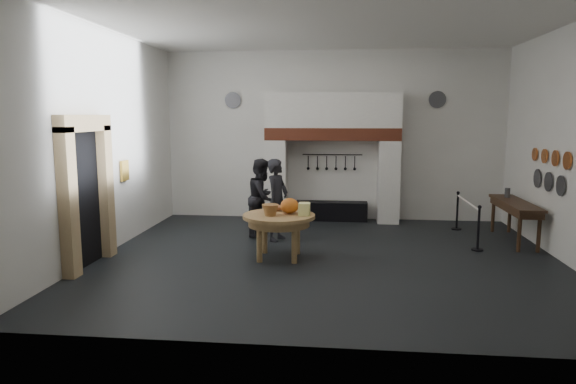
# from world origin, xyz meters

# --- Properties ---
(floor) EXTENTS (9.00, 8.00, 0.02)m
(floor) POSITION_xyz_m (0.00, 0.00, 0.00)
(floor) COLOR black
(floor) RESTS_ON ground
(ceiling) EXTENTS (9.00, 8.00, 0.02)m
(ceiling) POSITION_xyz_m (0.00, 0.00, 4.50)
(ceiling) COLOR silver
(ceiling) RESTS_ON wall_back
(wall_back) EXTENTS (9.00, 0.02, 4.50)m
(wall_back) POSITION_xyz_m (0.00, 4.00, 2.25)
(wall_back) COLOR silver
(wall_back) RESTS_ON floor
(wall_front) EXTENTS (9.00, 0.02, 4.50)m
(wall_front) POSITION_xyz_m (0.00, -4.00, 2.25)
(wall_front) COLOR silver
(wall_front) RESTS_ON floor
(wall_left) EXTENTS (0.02, 8.00, 4.50)m
(wall_left) POSITION_xyz_m (-4.50, 0.00, 2.25)
(wall_left) COLOR silver
(wall_left) RESTS_ON floor
(wall_right) EXTENTS (0.02, 8.00, 4.50)m
(wall_right) POSITION_xyz_m (4.50, 0.00, 2.25)
(wall_right) COLOR silver
(wall_right) RESTS_ON floor
(chimney_pier_left) EXTENTS (0.55, 0.70, 2.15)m
(chimney_pier_left) POSITION_xyz_m (-1.48, 3.65, 1.07)
(chimney_pier_left) COLOR silver
(chimney_pier_left) RESTS_ON floor
(chimney_pier_right) EXTENTS (0.55, 0.70, 2.15)m
(chimney_pier_right) POSITION_xyz_m (1.48, 3.65, 1.07)
(chimney_pier_right) COLOR silver
(chimney_pier_right) RESTS_ON floor
(hearth_brick_band) EXTENTS (3.50, 0.72, 0.32)m
(hearth_brick_band) POSITION_xyz_m (0.00, 3.65, 2.31)
(hearth_brick_band) COLOR #9E442B
(hearth_brick_band) RESTS_ON chimney_pier_left
(chimney_hood) EXTENTS (3.50, 0.70, 0.90)m
(chimney_hood) POSITION_xyz_m (0.00, 3.65, 2.92)
(chimney_hood) COLOR silver
(chimney_hood) RESTS_ON hearth_brick_band
(iron_range) EXTENTS (1.90, 0.45, 0.50)m
(iron_range) POSITION_xyz_m (0.00, 3.72, 0.25)
(iron_range) COLOR black
(iron_range) RESTS_ON floor
(utensil_rail) EXTENTS (1.60, 0.02, 0.02)m
(utensil_rail) POSITION_xyz_m (0.00, 3.92, 1.75)
(utensil_rail) COLOR black
(utensil_rail) RESTS_ON wall_back
(door_recess) EXTENTS (0.04, 1.10, 2.50)m
(door_recess) POSITION_xyz_m (-4.47, -1.00, 1.25)
(door_recess) COLOR black
(door_recess) RESTS_ON floor
(door_jamb_near) EXTENTS (0.22, 0.30, 2.60)m
(door_jamb_near) POSITION_xyz_m (-4.38, -1.70, 1.30)
(door_jamb_near) COLOR tan
(door_jamb_near) RESTS_ON floor
(door_jamb_far) EXTENTS (0.22, 0.30, 2.60)m
(door_jamb_far) POSITION_xyz_m (-4.38, -0.30, 1.30)
(door_jamb_far) COLOR tan
(door_jamb_far) RESTS_ON floor
(door_lintel) EXTENTS (0.22, 1.70, 0.30)m
(door_lintel) POSITION_xyz_m (-4.38, -1.00, 2.65)
(door_lintel) COLOR tan
(door_lintel) RESTS_ON door_jamb_near
(wall_plaque) EXTENTS (0.05, 0.34, 0.44)m
(wall_plaque) POSITION_xyz_m (-4.45, 0.80, 1.60)
(wall_plaque) COLOR gold
(wall_plaque) RESTS_ON wall_left
(work_table) EXTENTS (1.71, 1.71, 0.07)m
(work_table) POSITION_xyz_m (-0.95, -0.12, 0.84)
(work_table) COLOR tan
(work_table) RESTS_ON floor
(pumpkin) EXTENTS (0.36, 0.36, 0.31)m
(pumpkin) POSITION_xyz_m (-0.75, -0.02, 1.03)
(pumpkin) COLOR orange
(pumpkin) RESTS_ON work_table
(cheese_block_big) EXTENTS (0.22, 0.22, 0.24)m
(cheese_block_big) POSITION_xyz_m (-0.45, -0.17, 0.99)
(cheese_block_big) COLOR #EEEF8F
(cheese_block_big) RESTS_ON work_table
(cheese_block_small) EXTENTS (0.18, 0.18, 0.20)m
(cheese_block_small) POSITION_xyz_m (-0.47, 0.13, 0.97)
(cheese_block_small) COLOR #DFC785
(cheese_block_small) RESTS_ON work_table
(wicker_basket) EXTENTS (0.39, 0.39, 0.22)m
(wicker_basket) POSITION_xyz_m (-1.10, -0.27, 0.98)
(wicker_basket) COLOR #A2733B
(wicker_basket) RESTS_ON work_table
(bread_loaf) EXTENTS (0.31, 0.18, 0.13)m
(bread_loaf) POSITION_xyz_m (-1.05, 0.23, 0.94)
(bread_loaf) COLOR #955735
(bread_loaf) RESTS_ON work_table
(visitor_near) EXTENTS (0.64, 0.78, 1.84)m
(visitor_near) POSITION_xyz_m (-1.17, 1.35, 0.92)
(visitor_near) COLOR black
(visitor_near) RESTS_ON floor
(visitor_far) EXTENTS (0.84, 0.99, 1.80)m
(visitor_far) POSITION_xyz_m (-1.57, 1.75, 0.90)
(visitor_far) COLOR black
(visitor_far) RESTS_ON floor
(side_table) EXTENTS (0.55, 2.20, 0.06)m
(side_table) POSITION_xyz_m (4.10, 1.78, 0.87)
(side_table) COLOR #3D2616
(side_table) RESTS_ON floor
(pewter_jug) EXTENTS (0.12, 0.12, 0.22)m
(pewter_jug) POSITION_xyz_m (4.10, 2.38, 1.01)
(pewter_jug) COLOR #48494D
(pewter_jug) RESTS_ON side_table
(copper_pan_a) EXTENTS (0.03, 0.34, 0.34)m
(copper_pan_a) POSITION_xyz_m (4.46, 0.20, 1.95)
(copper_pan_a) COLOR #C6662D
(copper_pan_a) RESTS_ON wall_right
(copper_pan_b) EXTENTS (0.03, 0.32, 0.32)m
(copper_pan_b) POSITION_xyz_m (4.46, 0.75, 1.95)
(copper_pan_b) COLOR #C6662D
(copper_pan_b) RESTS_ON wall_right
(copper_pan_c) EXTENTS (0.03, 0.30, 0.30)m
(copper_pan_c) POSITION_xyz_m (4.46, 1.30, 1.95)
(copper_pan_c) COLOR #C6662D
(copper_pan_c) RESTS_ON wall_right
(copper_pan_d) EXTENTS (0.03, 0.28, 0.28)m
(copper_pan_d) POSITION_xyz_m (4.46, 1.85, 1.95)
(copper_pan_d) COLOR #C6662D
(copper_pan_d) RESTS_ON wall_right
(pewter_plate_left) EXTENTS (0.03, 0.40, 0.40)m
(pewter_plate_left) POSITION_xyz_m (4.46, 0.40, 1.45)
(pewter_plate_left) COLOR #4C4C51
(pewter_plate_left) RESTS_ON wall_right
(pewter_plate_mid) EXTENTS (0.03, 0.40, 0.40)m
(pewter_plate_mid) POSITION_xyz_m (4.46, 1.00, 1.45)
(pewter_plate_mid) COLOR #4C4C51
(pewter_plate_mid) RESTS_ON wall_right
(pewter_plate_right) EXTENTS (0.03, 0.40, 0.40)m
(pewter_plate_right) POSITION_xyz_m (4.46, 1.60, 1.45)
(pewter_plate_right) COLOR #4C4C51
(pewter_plate_right) RESTS_ON wall_right
(pewter_plate_back_left) EXTENTS (0.44, 0.03, 0.44)m
(pewter_plate_back_left) POSITION_xyz_m (-2.70, 3.96, 3.20)
(pewter_plate_back_left) COLOR #4C4C51
(pewter_plate_back_left) RESTS_ON wall_back
(pewter_plate_back_right) EXTENTS (0.44, 0.03, 0.44)m
(pewter_plate_back_right) POSITION_xyz_m (2.70, 3.96, 3.20)
(pewter_plate_back_right) COLOR #4C4C51
(pewter_plate_back_right) RESTS_ON wall_back
(barrier_post_near) EXTENTS (0.05, 0.05, 0.90)m
(barrier_post_near) POSITION_xyz_m (3.10, 0.88, 0.45)
(barrier_post_near) COLOR black
(barrier_post_near) RESTS_ON floor
(barrier_post_far) EXTENTS (0.05, 0.05, 0.90)m
(barrier_post_far) POSITION_xyz_m (3.10, 2.88, 0.45)
(barrier_post_far) COLOR black
(barrier_post_far) RESTS_ON floor
(barrier_rope) EXTENTS (0.04, 2.00, 0.04)m
(barrier_rope) POSITION_xyz_m (3.10, 1.88, 0.85)
(barrier_rope) COLOR white
(barrier_rope) RESTS_ON barrier_post_near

